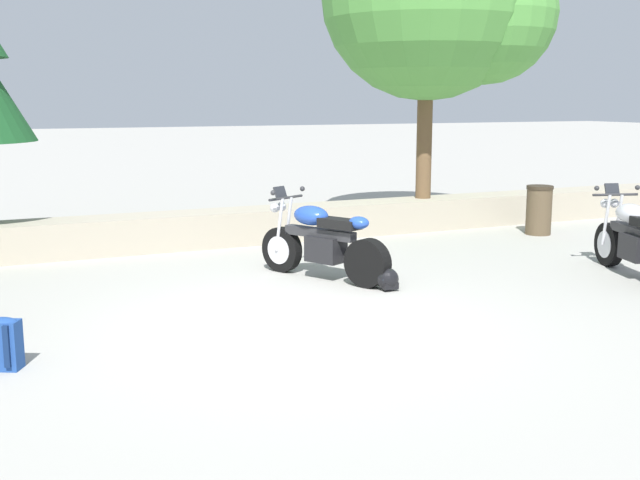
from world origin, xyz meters
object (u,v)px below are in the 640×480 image
(motorcycle_blue_centre, at_px, (321,243))
(rider_backpack, at_px, (3,342))
(rider_helmet, at_px, (388,279))
(trash_bin, at_px, (539,210))
(motorcycle_silver_far_right, at_px, (636,241))

(motorcycle_blue_centre, xyz_separation_m, rider_backpack, (-3.99, -2.05, -0.24))
(motorcycle_blue_centre, bearing_deg, rider_helmet, -61.91)
(trash_bin, bearing_deg, motorcycle_silver_far_right, -107.86)
(motorcycle_silver_far_right, distance_m, rider_helmet, 3.47)
(rider_helmet, bearing_deg, motorcycle_blue_centre, 118.09)
(motorcycle_blue_centre, relative_size, rider_backpack, 4.06)
(motorcycle_silver_far_right, height_order, trash_bin, motorcycle_silver_far_right)
(motorcycle_silver_far_right, xyz_separation_m, trash_bin, (1.02, 3.17, -0.05))
(motorcycle_blue_centre, xyz_separation_m, motorcycle_silver_far_right, (3.87, -1.60, 0.00))
(motorcycle_blue_centre, bearing_deg, rider_backpack, -152.81)
(rider_helmet, distance_m, trash_bin, 5.07)
(motorcycle_blue_centre, distance_m, rider_backpack, 4.49)
(rider_backpack, distance_m, trash_bin, 9.60)
(motorcycle_silver_far_right, bearing_deg, motorcycle_blue_centre, 157.57)
(rider_backpack, xyz_separation_m, rider_helmet, (4.48, 1.13, -0.11))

